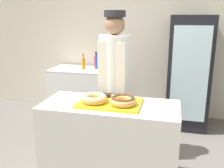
{
  "coord_description": "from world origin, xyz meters",
  "views": [
    {
      "loc": [
        0.58,
        -2.26,
        1.72
      ],
      "look_at": [
        0.0,
        0.1,
        1.06
      ],
      "focal_mm": 40.0,
      "sensor_mm": 36.0,
      "label": 1
    }
  ],
  "objects": [
    {
      "name": "donut_light_glaze",
      "position": [
        -0.14,
        -0.04,
        0.95
      ],
      "size": [
        0.26,
        0.26,
        0.07
      ],
      "color": "tan",
      "rests_on": "serving_tray"
    },
    {
      "name": "bottle_blue",
      "position": [
        -0.68,
        1.8,
        0.96
      ],
      "size": [
        0.07,
        0.07,
        0.28
      ],
      "color": "#1E4CB2",
      "rests_on": "chest_freezer"
    },
    {
      "name": "brownie_back_left",
      "position": [
        -0.08,
        0.15,
        0.92
      ],
      "size": [
        0.08,
        0.08,
        0.03
      ],
      "color": "black",
      "rests_on": "serving_tray"
    },
    {
      "name": "chest_freezer",
      "position": [
        -1.01,
        1.74,
        0.43
      ],
      "size": [
        0.91,
        0.63,
        0.85
      ],
      "color": "silver",
      "rests_on": "ground_plane"
    },
    {
      "name": "brownie_back_right",
      "position": [
        0.08,
        0.15,
        0.92
      ],
      "size": [
        0.08,
        0.08,
        0.03
      ],
      "color": "black",
      "rests_on": "serving_tray"
    },
    {
      "name": "wall_back",
      "position": [
        0.0,
        2.13,
        1.35
      ],
      "size": [
        8.0,
        0.06,
        2.7
      ],
      "color": "beige",
      "rests_on": "ground_plane"
    },
    {
      "name": "baker_person",
      "position": [
        -0.09,
        0.58,
        0.95
      ],
      "size": [
        0.37,
        0.37,
        1.79
      ],
      "color": "#4C4C51",
      "rests_on": "ground_plane"
    },
    {
      "name": "display_counter",
      "position": [
        0.0,
        0.0,
        0.44
      ],
      "size": [
        1.36,
        0.6,
        0.88
      ],
      "color": "beige",
      "rests_on": "ground_plane"
    },
    {
      "name": "beverage_fridge",
      "position": [
        0.83,
        1.73,
        0.87
      ],
      "size": [
        0.63,
        0.69,
        1.75
      ],
      "color": "black",
      "rests_on": "ground_plane"
    },
    {
      "name": "bottle_orange",
      "position": [
        -0.9,
        1.71,
        0.95
      ],
      "size": [
        0.06,
        0.06,
        0.26
      ],
      "color": "orange",
      "rests_on": "chest_freezer"
    },
    {
      "name": "bottle_red",
      "position": [
        -0.74,
        1.94,
        0.95
      ],
      "size": [
        0.07,
        0.07,
        0.27
      ],
      "color": "red",
      "rests_on": "chest_freezer"
    },
    {
      "name": "donut_chocolate_glaze",
      "position": [
        0.14,
        -0.04,
        0.95
      ],
      "size": [
        0.26,
        0.26,
        0.07
      ],
      "color": "tan",
      "rests_on": "serving_tray"
    },
    {
      "name": "serving_tray",
      "position": [
        0.0,
        0.0,
        0.9
      ],
      "size": [
        0.62,
        0.42,
        0.02
      ],
      "color": "yellow",
      "rests_on": "display_counter"
    }
  ]
}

